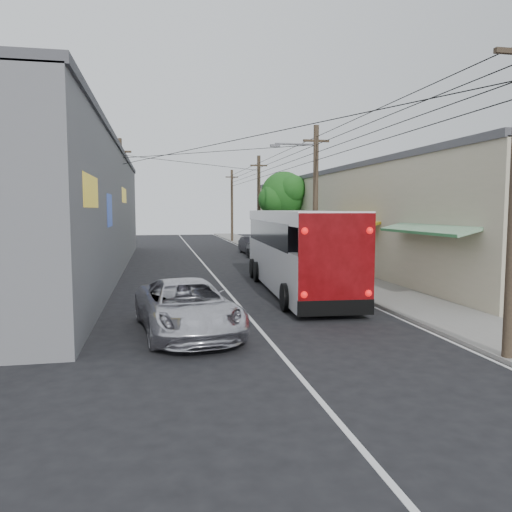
# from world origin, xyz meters

# --- Properties ---
(ground) EXTENTS (120.00, 120.00, 0.00)m
(ground) POSITION_xyz_m (0.00, 0.00, 0.00)
(ground) COLOR black
(ground) RESTS_ON ground
(sidewalk) EXTENTS (3.00, 80.00, 0.12)m
(sidewalk) POSITION_xyz_m (6.50, 20.00, 0.06)
(sidewalk) COLOR slate
(sidewalk) RESTS_ON ground
(building_right) EXTENTS (7.09, 40.00, 6.25)m
(building_right) POSITION_xyz_m (10.99, 22.00, 3.15)
(building_right) COLOR beige
(building_right) RESTS_ON ground
(building_left) EXTENTS (7.20, 36.00, 7.25)m
(building_left) POSITION_xyz_m (-8.50, 18.00, 3.65)
(building_left) COLOR slate
(building_left) RESTS_ON ground
(utility_poles) EXTENTS (11.80, 45.28, 8.00)m
(utility_poles) POSITION_xyz_m (3.13, 20.33, 4.13)
(utility_poles) COLOR #473828
(utility_poles) RESTS_ON ground
(street_tree) EXTENTS (4.40, 4.00, 6.60)m
(street_tree) POSITION_xyz_m (6.87, 26.02, 4.67)
(street_tree) COLOR #3F2B19
(street_tree) RESTS_ON ground
(coach_bus) EXTENTS (3.43, 12.55, 3.58)m
(coach_bus) POSITION_xyz_m (3.01, 9.10, 1.85)
(coach_bus) COLOR white
(coach_bus) RESTS_ON ground
(jeepney) EXTENTS (3.30, 5.90, 1.56)m
(jeepney) POSITION_xyz_m (-2.19, 2.31, 0.78)
(jeepney) COLOR silver
(jeepney) RESTS_ON ground
(parked_suv) EXTENTS (2.95, 6.22, 1.75)m
(parked_suv) POSITION_xyz_m (3.80, 16.03, 0.88)
(parked_suv) COLOR gray
(parked_suv) RESTS_ON ground
(parked_car_mid) EXTENTS (2.25, 4.80, 1.59)m
(parked_car_mid) POSITION_xyz_m (4.60, 22.94, 0.79)
(parked_car_mid) COLOR #26262B
(parked_car_mid) RESTS_ON ground
(parked_car_far) EXTENTS (1.66, 4.27, 1.38)m
(parked_car_far) POSITION_xyz_m (4.60, 27.90, 0.69)
(parked_car_far) COLOR black
(parked_car_far) RESTS_ON ground
(pedestrian_near) EXTENTS (0.66, 0.49, 1.66)m
(pedestrian_near) POSITION_xyz_m (5.51, 8.49, 0.95)
(pedestrian_near) COLOR pink
(pedestrian_near) RESTS_ON sidewalk
(pedestrian_far) EXTENTS (0.77, 0.61, 1.52)m
(pedestrian_far) POSITION_xyz_m (7.60, 13.79, 0.88)
(pedestrian_far) COLOR #8EB0CF
(pedestrian_far) RESTS_ON sidewalk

